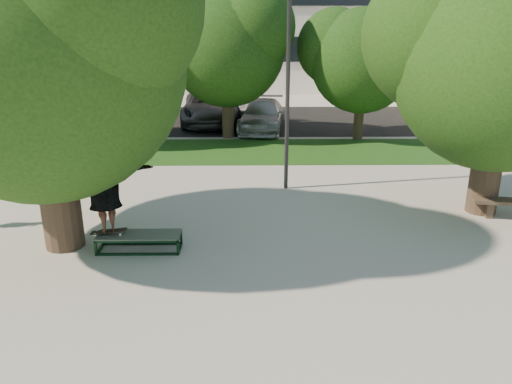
{
  "coord_description": "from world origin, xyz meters",
  "views": [
    {
      "loc": [
        -0.07,
        -9.21,
        4.76
      ],
      "look_at": [
        0.05,
        0.6,
        1.39
      ],
      "focal_mm": 35.0,
      "sensor_mm": 36.0,
      "label": 1
    }
  ],
  "objects_px": {
    "tree_left": "(35,39)",
    "tree_right": "(500,50)",
    "car_grey": "(210,107)",
    "car_silver_b": "(262,115)",
    "grind_box": "(139,242)",
    "car_dark": "(241,105)",
    "car_silver_a": "(127,106)",
    "lamppost": "(288,82)"
  },
  "relations": [
    {
      "from": "grind_box",
      "to": "car_silver_b",
      "type": "xyz_separation_m",
      "value": [
        3.0,
        12.73,
        0.48
      ]
    },
    {
      "from": "tree_right",
      "to": "tree_left",
      "type": "bearing_deg",
      "value": -168.97
    },
    {
      "from": "tree_left",
      "to": "tree_right",
      "type": "bearing_deg",
      "value": 11.03
    },
    {
      "from": "grind_box",
      "to": "car_dark",
      "type": "distance_m",
      "value": 15.86
    },
    {
      "from": "car_silver_a",
      "to": "car_silver_b",
      "type": "xyz_separation_m",
      "value": [
        6.61,
        -2.01,
        -0.14
      ]
    },
    {
      "from": "tree_left",
      "to": "car_silver_a",
      "type": "xyz_separation_m",
      "value": [
        -1.82,
        14.41,
        -3.6
      ]
    },
    {
      "from": "car_grey",
      "to": "grind_box",
      "type": "bearing_deg",
      "value": -94.71
    },
    {
      "from": "car_dark",
      "to": "lamppost",
      "type": "bearing_deg",
      "value": -83.18
    },
    {
      "from": "tree_right",
      "to": "lamppost",
      "type": "relative_size",
      "value": 1.07
    },
    {
      "from": "tree_left",
      "to": "grind_box",
      "type": "xyz_separation_m",
      "value": [
        1.79,
        -0.32,
        -4.23
      ]
    },
    {
      "from": "tree_left",
      "to": "tree_right",
      "type": "distance_m",
      "value": 10.41
    },
    {
      "from": "car_silver_b",
      "to": "grind_box",
      "type": "bearing_deg",
      "value": -96.21
    },
    {
      "from": "car_silver_a",
      "to": "tree_right",
      "type": "bearing_deg",
      "value": -47.33
    },
    {
      "from": "grind_box",
      "to": "car_silver_b",
      "type": "bearing_deg",
      "value": 76.74
    },
    {
      "from": "car_silver_a",
      "to": "car_dark",
      "type": "relative_size",
      "value": 1.21
    },
    {
      "from": "car_silver_b",
      "to": "car_dark",
      "type": "bearing_deg",
      "value": 115.48
    },
    {
      "from": "car_silver_a",
      "to": "car_dark",
      "type": "height_order",
      "value": "car_silver_a"
    },
    {
      "from": "lamppost",
      "to": "car_silver_a",
      "type": "xyz_separation_m",
      "value": [
        -7.11,
        10.51,
        -2.33
      ]
    },
    {
      "from": "car_silver_a",
      "to": "car_grey",
      "type": "bearing_deg",
      "value": -6.26
    },
    {
      "from": "grind_box",
      "to": "car_grey",
      "type": "distance_m",
      "value": 14.41
    },
    {
      "from": "car_dark",
      "to": "car_grey",
      "type": "xyz_separation_m",
      "value": [
        -1.5,
        -1.34,
        0.14
      ]
    },
    {
      "from": "car_silver_a",
      "to": "car_grey",
      "type": "xyz_separation_m",
      "value": [
        4.11,
        -0.35,
        -0.03
      ]
    },
    {
      "from": "grind_box",
      "to": "car_silver_b",
      "type": "distance_m",
      "value": 13.09
    },
    {
      "from": "tree_left",
      "to": "lamppost",
      "type": "xyz_separation_m",
      "value": [
        5.29,
        3.91,
        -1.27
      ]
    },
    {
      "from": "tree_right",
      "to": "car_silver_b",
      "type": "distance_m",
      "value": 12.23
    },
    {
      "from": "tree_right",
      "to": "car_silver_b",
      "type": "xyz_separation_m",
      "value": [
        -5.42,
        10.42,
        -3.42
      ]
    },
    {
      "from": "grind_box",
      "to": "tree_right",
      "type": "bearing_deg",
      "value": 15.37
    },
    {
      "from": "car_grey",
      "to": "tree_left",
      "type": "bearing_deg",
      "value": -101.98
    },
    {
      "from": "tree_right",
      "to": "car_grey",
      "type": "distance_m",
      "value": 14.81
    },
    {
      "from": "lamppost",
      "to": "car_grey",
      "type": "distance_m",
      "value": 10.85
    },
    {
      "from": "car_silver_a",
      "to": "car_dark",
      "type": "bearing_deg",
      "value": 8.63
    },
    {
      "from": "car_dark",
      "to": "car_grey",
      "type": "height_order",
      "value": "car_grey"
    },
    {
      "from": "lamppost",
      "to": "car_dark",
      "type": "xyz_separation_m",
      "value": [
        -1.5,
        11.5,
        -2.5
      ]
    },
    {
      "from": "tree_right",
      "to": "car_grey",
      "type": "bearing_deg",
      "value": 123.26
    },
    {
      "from": "tree_right",
      "to": "car_dark",
      "type": "distance_m",
      "value": 15.26
    },
    {
      "from": "tree_left",
      "to": "tree_right",
      "type": "height_order",
      "value": "tree_left"
    },
    {
      "from": "car_silver_b",
      "to": "tree_left",
      "type": "bearing_deg",
      "value": -104.07
    },
    {
      "from": "tree_right",
      "to": "grind_box",
      "type": "distance_m",
      "value": 9.56
    },
    {
      "from": "tree_right",
      "to": "car_grey",
      "type": "height_order",
      "value": "tree_right"
    },
    {
      "from": "tree_left",
      "to": "car_grey",
      "type": "distance_m",
      "value": 14.7
    },
    {
      "from": "car_silver_a",
      "to": "tree_left",
      "type": "bearing_deg",
      "value": -84.21
    },
    {
      "from": "lamppost",
      "to": "car_grey",
      "type": "relative_size",
      "value": 1.08
    }
  ]
}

